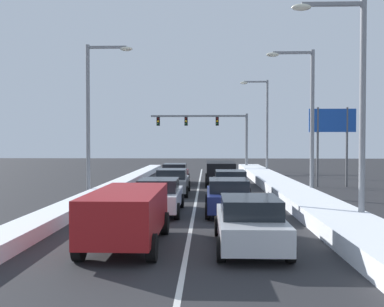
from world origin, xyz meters
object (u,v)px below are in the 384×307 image
object	(u,v)px
sedan_silver_right_lane_nearest	(250,222)
street_lamp_left_mid	(94,107)
street_lamp_right_far	(264,119)
suv_red_center_lane_nearest	(127,212)
suv_black_right_lane_fourth	(220,171)
street_lamp_right_mid	(306,110)
sedan_gray_center_lane_third	(172,182)
roadside_sign_right	(332,129)
sedan_maroon_center_lane_fourth	(175,174)
traffic_light_gantry	(212,127)
street_lamp_right_near	(353,92)
sedan_navy_right_lane_second	(228,196)
sedan_charcoal_right_lane_third	(230,184)
sedan_white_center_lane_second	(159,196)

from	to	relation	value
sedan_silver_right_lane_nearest	street_lamp_left_mid	bearing A→B (deg)	123.29
sedan_silver_right_lane_nearest	street_lamp_right_far	xyz separation A→B (m)	(4.09, 28.42, 4.52)
suv_red_center_lane_nearest	street_lamp_left_mid	world-z (taller)	street_lamp_left_mid
suv_black_right_lane_fourth	street_lamp_right_mid	distance (m)	9.16
suv_black_right_lane_fourth	sedan_gray_center_lane_third	xyz separation A→B (m)	(-3.02, -5.56, -0.25)
sedan_silver_right_lane_nearest	roadside_sign_right	bearing A→B (deg)	67.13
street_lamp_right_far	roadside_sign_right	xyz separation A→B (m)	(3.30, -10.91, -1.27)
sedan_gray_center_lane_third	street_lamp_right_far	world-z (taller)	street_lamp_right_far
sedan_maroon_center_lane_fourth	street_lamp_right_mid	distance (m)	11.79
suv_black_right_lane_fourth	street_lamp_right_far	size ratio (longest dim) A/B	0.55
traffic_light_gantry	street_lamp_right_near	size ratio (longest dim) A/B	1.29
traffic_light_gantry	street_lamp_right_mid	xyz separation A→B (m)	(4.86, -23.19, 0.18)
suv_black_right_lane_fourth	sedan_navy_right_lane_second	bearing A→B (deg)	-90.19
sedan_charcoal_right_lane_third	sedan_maroon_center_lane_fourth	bearing A→B (deg)	115.96
sedan_charcoal_right_lane_third	sedan_maroon_center_lane_fourth	size ratio (longest dim) A/B	1.00
sedan_silver_right_lane_nearest	street_lamp_right_near	bearing A→B (deg)	38.02
street_lamp_right_far	roadside_sign_right	distance (m)	11.47
sedan_charcoal_right_lane_third	roadside_sign_right	bearing A→B (deg)	37.91
suv_black_right_lane_fourth	street_lamp_right_near	world-z (taller)	street_lamp_right_near
sedan_gray_center_lane_third	roadside_sign_right	bearing A→B (deg)	23.10
sedan_charcoal_right_lane_third	sedan_gray_center_lane_third	xyz separation A→B (m)	(-3.37, 1.14, 0.00)
suv_black_right_lane_fourth	traffic_light_gantry	xyz separation A→B (m)	(-0.36, 16.23, 3.71)
sedan_navy_right_lane_second	sedan_gray_center_lane_third	world-z (taller)	same
street_lamp_right_far	sedan_navy_right_lane_second	bearing A→B (deg)	-101.22
street_lamp_right_near	street_lamp_left_mid	world-z (taller)	street_lamp_left_mid
street_lamp_right_near	street_lamp_right_mid	world-z (taller)	same
sedan_silver_right_lane_nearest	roadside_sign_right	size ratio (longest dim) A/B	0.82
suv_black_right_lane_fourth	suv_red_center_lane_nearest	bearing A→B (deg)	-100.31
sedan_silver_right_lane_nearest	suv_black_right_lane_fourth	size ratio (longest dim) A/B	0.92
street_lamp_left_mid	roadside_sign_right	distance (m)	16.16
street_lamp_right_mid	street_lamp_right_near	bearing A→B (deg)	-91.64
roadside_sign_right	street_lamp_right_mid	bearing A→B (deg)	-118.03
sedan_white_center_lane_second	roadside_sign_right	bearing A→B (deg)	46.57
street_lamp_right_near	street_lamp_right_far	xyz separation A→B (m)	(0.12, 25.32, 0.39)
sedan_maroon_center_lane_fourth	traffic_light_gantry	world-z (taller)	traffic_light_gantry
suv_red_center_lane_nearest	sedan_charcoal_right_lane_third	bearing A→B (deg)	72.45
sedan_charcoal_right_lane_third	street_lamp_right_near	size ratio (longest dim) A/B	0.55
street_lamp_right_mid	street_lamp_right_far	size ratio (longest dim) A/B	0.92
roadside_sign_right	suv_black_right_lane_fourth	bearing A→B (deg)	172.56
street_lamp_right_mid	suv_red_center_lane_nearest	bearing A→B (deg)	-124.49
suv_red_center_lane_nearest	street_lamp_right_near	size ratio (longest dim) A/B	0.60
street_lamp_right_near	street_lamp_left_mid	distance (m)	14.37
sedan_white_center_lane_second	sedan_maroon_center_lane_fourth	world-z (taller)	same
suv_black_right_lane_fourth	street_lamp_right_far	world-z (taller)	street_lamp_right_far
sedan_white_center_lane_second	sedan_gray_center_lane_third	xyz separation A→B (m)	(0.04, 6.78, 0.00)
suv_black_right_lane_fourth	traffic_light_gantry	distance (m)	16.65
suv_red_center_lane_nearest	traffic_light_gantry	xyz separation A→B (m)	(2.98, 34.61, 3.71)
sedan_maroon_center_lane_fourth	suv_red_center_lane_nearest	bearing A→B (deg)	-90.07
sedan_silver_right_lane_nearest	sedan_charcoal_right_lane_third	size ratio (longest dim) A/B	1.00
sedan_silver_right_lane_nearest	suv_black_right_lane_fourth	xyz separation A→B (m)	(-0.29, 18.51, 0.25)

